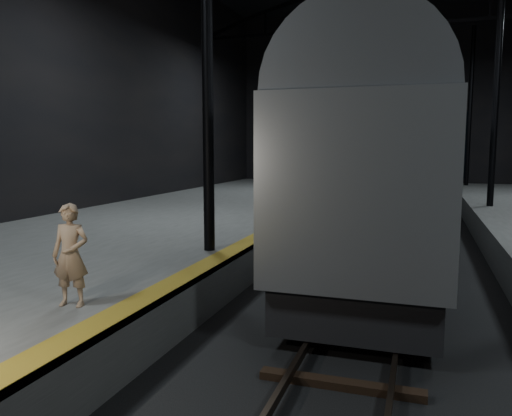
% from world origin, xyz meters
% --- Properties ---
extents(ground, '(44.00, 44.00, 0.00)m').
position_xyz_m(ground, '(0.00, 0.00, 0.00)').
color(ground, black).
rests_on(ground, ground).
extents(platform_left, '(9.00, 43.80, 1.00)m').
position_xyz_m(platform_left, '(-7.50, 0.00, 0.50)').
color(platform_left, '#51514E').
rests_on(platform_left, ground).
extents(tactile_strip, '(0.50, 43.80, 0.01)m').
position_xyz_m(tactile_strip, '(-3.25, 0.00, 1.00)').
color(tactile_strip, '#9C6E1C').
rests_on(tactile_strip, platform_left).
extents(track, '(2.40, 43.00, 0.24)m').
position_xyz_m(track, '(0.00, 0.00, 0.07)').
color(track, '#3F3328').
rests_on(track, ground).
extents(train, '(3.22, 21.54, 5.76)m').
position_xyz_m(train, '(-0.00, 3.46, 3.21)').
color(train, '#A0A3A8').
rests_on(train, ground).
extents(woman, '(0.65, 0.49, 1.61)m').
position_xyz_m(woman, '(-4.14, -8.59, 1.81)').
color(woman, tan).
rests_on(woman, platform_left).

